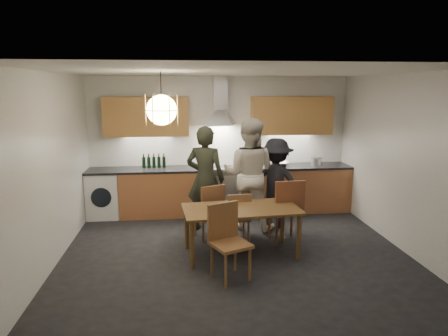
{
  "coord_description": "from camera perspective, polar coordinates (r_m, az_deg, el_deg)",
  "views": [
    {
      "loc": [
        -0.77,
        -5.45,
        2.4
      ],
      "look_at": [
        -0.12,
        0.4,
        1.2
      ],
      "focal_mm": 32.0,
      "sensor_mm": 36.0,
      "label": 1
    }
  ],
  "objects": [
    {
      "name": "stock_pot",
      "position": [
        7.94,
        13.03,
        0.88
      ],
      "size": [
        0.27,
        0.27,
        0.15
      ],
      "primitive_type": "cylinder",
      "rotation": [
        0.0,
        0.0,
        0.38
      ],
      "color": "silver",
      "rests_on": "counter_run"
    },
    {
      "name": "pendant_lamp",
      "position": [
        5.36,
        -8.9,
        8.19
      ],
      "size": [
        0.43,
        0.43,
        0.7
      ],
      "color": "black",
      "rests_on": "ground"
    },
    {
      "name": "wine_bottles",
      "position": [
        7.63,
        -9.99,
        1.03
      ],
      "size": [
        0.44,
        0.06,
        0.27
      ],
      "color": "black",
      "rests_on": "counter_run"
    },
    {
      "name": "chair_back_mid",
      "position": [
        6.18,
        2.03,
        -6.71
      ],
      "size": [
        0.4,
        0.4,
        0.82
      ],
      "rotation": [
        0.0,
        0.0,
        3.23
      ],
      "color": "brown",
      "rests_on": "ground"
    },
    {
      "name": "chair_back_left",
      "position": [
        6.36,
        -1.96,
        -5.72
      ],
      "size": [
        0.53,
        0.53,
        0.9
      ],
      "rotation": [
        0.0,
        0.0,
        3.51
      ],
      "color": "brown",
      "rests_on": "ground"
    },
    {
      "name": "wall_fixtures",
      "position": [
        7.57,
        -0.5,
        7.53
      ],
      "size": [
        4.3,
        0.54,
        1.1
      ],
      "color": "tan",
      "rests_on": "ground"
    },
    {
      "name": "range_stove",
      "position": [
        7.69,
        -0.39,
        -3.24
      ],
      "size": [
        0.9,
        0.6,
        0.92
      ],
      "color": "silver",
      "rests_on": "ground"
    },
    {
      "name": "room_shell",
      "position": [
        5.55,
        1.68,
        4.34
      ],
      "size": [
        5.02,
        4.52,
        2.61
      ],
      "color": "white",
      "rests_on": "ground"
    },
    {
      "name": "person_mid",
      "position": [
        6.77,
        3.58,
        -0.88
      ],
      "size": [
        1.12,
        1.01,
        1.9
      ],
      "primitive_type": "imported",
      "rotation": [
        0.0,
        0.0,
        2.76
      ],
      "color": "beige",
      "rests_on": "ground"
    },
    {
      "name": "dining_table",
      "position": [
        5.77,
        2.47,
        -6.49
      ],
      "size": [
        1.72,
        0.96,
        0.7
      ],
      "rotation": [
        0.0,
        0.0,
        0.08
      ],
      "color": "brown",
      "rests_on": "ground"
    },
    {
      "name": "chair_front",
      "position": [
        5.12,
        0.44,
        -9.67
      ],
      "size": [
        0.57,
        0.57,
        0.96
      ],
      "rotation": [
        0.0,
        0.0,
        0.42
      ],
      "color": "brown",
      "rests_on": "ground"
    },
    {
      "name": "mixing_bowl",
      "position": [
        7.78,
        8.12,
        0.59
      ],
      "size": [
        0.4,
        0.4,
        0.08
      ],
      "primitive_type": "imported",
      "rotation": [
        0.0,
        0.0,
        -0.28
      ],
      "color": "silver",
      "rests_on": "counter_run"
    },
    {
      "name": "counter_run",
      "position": [
        7.69,
        -0.22,
        -3.16
      ],
      "size": [
        5.0,
        0.62,
        0.9
      ],
      "color": "#C37A4B",
      "rests_on": "ground"
    },
    {
      "name": "person_left",
      "position": [
        6.67,
        -2.67,
        -1.58
      ],
      "size": [
        0.75,
        0.62,
        1.78
      ],
      "primitive_type": "imported",
      "rotation": [
        0.0,
        0.0,
        2.8
      ],
      "color": "black",
      "rests_on": "ground"
    },
    {
      "name": "chair_back_right",
      "position": [
        6.24,
        8.99,
        -5.52
      ],
      "size": [
        0.49,
        0.49,
        1.02
      ],
      "rotation": [
        0.0,
        0.0,
        3.21
      ],
      "color": "brown",
      "rests_on": "ground"
    },
    {
      "name": "ground",
      "position": [
        6.0,
        1.58,
        -12.04
      ],
      "size": [
        5.0,
        5.0,
        0.0
      ],
      "primitive_type": "plane",
      "color": "black",
      "rests_on": "ground"
    },
    {
      "name": "person_right",
      "position": [
        6.94,
        7.42,
        -2.13
      ],
      "size": [
        1.15,
        0.92,
        1.55
      ],
      "primitive_type": "imported",
      "rotation": [
        0.0,
        0.0,
        2.74
      ],
      "color": "black",
      "rests_on": "ground"
    }
  ]
}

